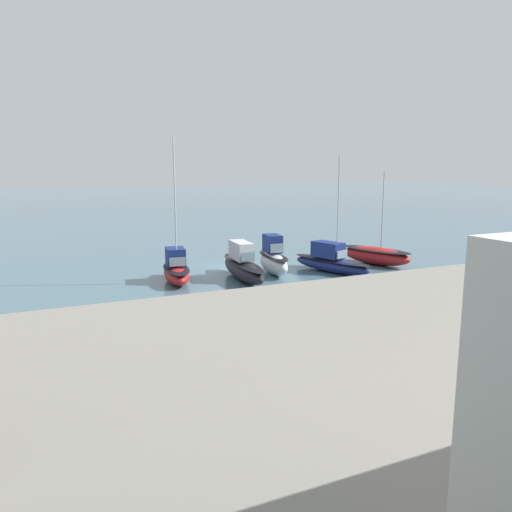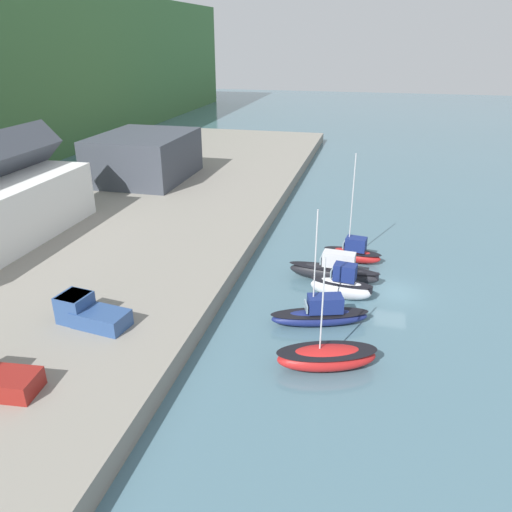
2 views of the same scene
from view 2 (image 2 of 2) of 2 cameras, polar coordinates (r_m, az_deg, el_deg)
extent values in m
plane|color=slate|center=(41.58, 15.41, -4.03)|extent=(320.00, 320.00, 0.00)
cube|color=gray|center=(48.84, -20.18, 0.59)|extent=(124.16, 31.82, 1.54)
cube|color=#3D424C|center=(68.12, -12.62, 11.04)|extent=(14.02, 10.97, 5.77)
cube|color=slate|center=(65.95, -8.29, 10.95)|extent=(13.32, 0.10, 3.46)
ellipsoid|color=red|center=(31.58, 8.07, -11.43)|extent=(4.00, 6.52, 1.42)
ellipsoid|color=black|center=(31.30, 8.12, -10.69)|extent=(4.12, 6.67, 0.12)
cylinder|color=silver|center=(29.50, 7.61, -5.54)|extent=(0.10, 0.10, 6.08)
ellipsoid|color=navy|center=(35.91, 7.27, -7.00)|extent=(3.67, 7.05, 1.08)
ellipsoid|color=black|center=(35.72, 7.30, -6.48)|extent=(3.77, 7.20, 0.12)
cube|color=navy|center=(35.42, 7.91, -5.40)|extent=(1.91, 2.67, 1.17)
cube|color=#8CA5B2|center=(35.26, 5.73, -5.76)|extent=(1.09, 0.43, 0.58)
cylinder|color=silver|center=(33.82, 6.78, -0.76)|extent=(0.10, 0.10, 7.53)
ellipsoid|color=silver|center=(39.48, 9.65, -3.70)|extent=(2.08, 4.97, 1.61)
ellipsoid|color=black|center=(39.23, 9.70, -2.97)|extent=(2.15, 5.07, 0.12)
cube|color=navy|center=(38.80, 10.14, -1.84)|extent=(1.30, 1.82, 1.30)
cube|color=#8CA5B2|center=(39.06, 8.70, -1.88)|extent=(0.97, 0.23, 0.65)
cube|color=black|center=(39.02, 12.96, -3.80)|extent=(0.40, 0.33, 0.56)
ellipsoid|color=black|center=(42.07, 8.84, -1.99)|extent=(2.06, 7.55, 1.41)
ellipsoid|color=black|center=(41.86, 8.89, -1.38)|extent=(2.13, 7.70, 0.12)
cube|color=silver|center=(41.47, 9.46, -0.40)|extent=(1.30, 2.69, 1.25)
cube|color=#8CA5B2|center=(41.75, 7.48, -0.38)|extent=(0.98, 0.18, 0.63)
cube|color=black|center=(41.62, 13.67, -2.28)|extent=(0.38, 0.31, 0.56)
ellipsoid|color=red|center=(46.11, 10.93, 0.05)|extent=(2.33, 5.30, 1.16)
ellipsoid|color=black|center=(45.96, 10.97, 0.52)|extent=(2.41, 5.41, 0.12)
cube|color=navy|center=(45.62, 11.35, 1.36)|extent=(1.46, 1.95, 1.19)
cube|color=#8CA5B2|center=(45.86, 10.06, 1.34)|extent=(1.10, 0.25, 0.59)
cylinder|color=silver|center=(44.46, 10.93, 5.96)|extent=(0.10, 0.10, 8.72)
cube|color=#2D4C84|center=(33.98, -17.25, -6.86)|extent=(2.47, 3.76, 1.10)
cube|color=#2D4C84|center=(34.99, -19.96, -5.56)|extent=(2.15, 2.14, 1.90)
cube|color=#2D333D|center=(34.67, -20.12, -4.55)|extent=(2.01, 1.86, 0.50)
cube|color=maroon|center=(30.13, -26.79, -12.84)|extent=(2.34, 3.69, 1.10)
camera|label=1|loc=(62.50, -20.10, 12.34)|focal=35.00mm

